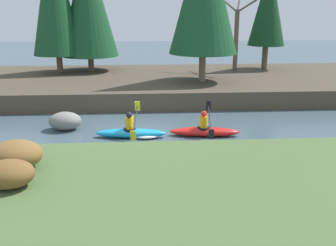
% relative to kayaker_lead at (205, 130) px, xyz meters
% --- Properties ---
extents(ground_plane, '(90.00, 90.00, 0.00)m').
position_rel_kayaker_lead_xyz_m(ground_plane, '(-2.80, 0.25, -0.22)').
color(ground_plane, '#425660').
extents(riverbank_near, '(44.00, 7.75, 0.61)m').
position_rel_kayaker_lead_xyz_m(riverbank_near, '(-2.80, -6.16, 0.09)').
color(riverbank_near, '#4C6638').
rests_on(riverbank_near, ground).
extents(riverbank_far, '(44.00, 9.80, 0.91)m').
position_rel_kayaker_lead_xyz_m(riverbank_far, '(-2.80, 8.61, 0.23)').
color(riverbank_far, '#4C4233').
rests_on(riverbank_far, ground).
extents(conifer_tree_centre, '(2.35, 2.35, 6.60)m').
position_rel_kayaker_lead_xyz_m(conifer_tree_centre, '(5.63, 11.04, 4.72)').
color(conifer_tree_centre, brown).
rests_on(conifer_tree_centre, riverbank_far).
extents(bare_tree_mid_upstream, '(2.80, 2.76, 5.00)m').
position_rel_kayaker_lead_xyz_m(bare_tree_mid_upstream, '(3.51, 10.33, 3.05)').
color(bare_tree_mid_upstream, brown).
rests_on(bare_tree_mid_upstream, riverbank_far).
extents(shrub_clump_second, '(1.44, 1.20, 0.78)m').
position_rel_kayaker_lead_xyz_m(shrub_clump_second, '(-5.83, -4.27, 0.78)').
color(shrub_clump_second, brown).
rests_on(shrub_clump_second, riverbank_near).
extents(shrub_clump_third, '(1.25, 1.04, 0.68)m').
position_rel_kayaker_lead_xyz_m(shrub_clump_third, '(-5.65, -5.44, 0.73)').
color(shrub_clump_third, brown).
rests_on(shrub_clump_third, riverbank_near).
extents(kayaker_lead, '(2.79, 2.07, 1.20)m').
position_rel_kayaker_lead_xyz_m(kayaker_lead, '(0.00, 0.00, 0.00)').
color(kayaker_lead, red).
rests_on(kayaker_lead, ground).
extents(kayaker_middle, '(2.79, 2.07, 1.20)m').
position_rel_kayaker_lead_xyz_m(kayaker_middle, '(-2.75, -0.00, -0.02)').
color(kayaker_middle, '#1993D6').
rests_on(kayaker_middle, ground).
extents(boulder_midstream, '(1.31, 1.02, 0.74)m').
position_rel_kayaker_lead_xyz_m(boulder_midstream, '(-5.57, 1.18, 0.15)').
color(boulder_midstream, gray).
rests_on(boulder_midstream, ground).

